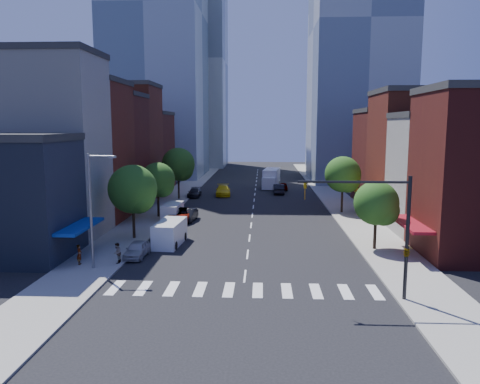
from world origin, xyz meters
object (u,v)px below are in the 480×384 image
at_px(parked_car_front, 137,249).
at_px(pedestrian_near, 79,254).
at_px(traffic_car_oncoming, 278,189).
at_px(traffic_car_far, 283,186).
at_px(parked_car_third, 180,215).
at_px(box_truck, 271,179).
at_px(parked_car_rear, 194,193).
at_px(pedestrian_far, 117,253).
at_px(taxi, 223,191).
at_px(parked_car_second, 189,215).
at_px(cargo_van_far, 172,212).
at_px(cargo_van_near, 170,233).

distance_m(parked_car_front, pedestrian_near, 4.83).
bearing_deg(traffic_car_oncoming, traffic_car_far, -104.10).
bearing_deg(parked_car_third, box_truck, 69.35).
distance_m(parked_car_rear, pedestrian_far, 36.38).
xyz_separation_m(traffic_car_oncoming, traffic_car_far, (0.94, 4.17, -0.14)).
bearing_deg(box_truck, parked_car_rear, -128.18).
distance_m(taxi, box_truck, 13.01).
distance_m(taxi, pedestrian_near, 39.38).
relative_size(parked_car_second, parked_car_rear, 0.93).
bearing_deg(parked_car_front, traffic_car_far, 72.30).
relative_size(parked_car_third, pedestrian_near, 3.46).
xyz_separation_m(box_truck, pedestrian_far, (-13.31, -48.30, -0.59)).
bearing_deg(cargo_van_far, box_truck, 69.11).
distance_m(parked_car_front, cargo_van_near, 4.72).
xyz_separation_m(parked_car_front, taxi, (4.41, 35.69, 0.14)).
height_order(parked_car_front, cargo_van_near, cargo_van_near).
bearing_deg(pedestrian_far, taxi, 168.09).
distance_m(parked_car_third, parked_car_rear, 18.99).
bearing_deg(parked_car_rear, parked_car_second, -83.78).
relative_size(parked_car_second, taxi, 0.75).
bearing_deg(cargo_van_near, box_truck, 80.12).
height_order(taxi, box_truck, box_truck).
height_order(parked_car_rear, cargo_van_near, cargo_van_near).
height_order(parked_car_third, cargo_van_near, cargo_van_near).
xyz_separation_m(parked_car_front, parked_car_second, (2.00, 15.58, 0.02)).
height_order(parked_car_rear, traffic_car_far, traffic_car_far).
relative_size(taxi, pedestrian_far, 3.37).
relative_size(parked_car_front, traffic_car_oncoming, 0.82).
bearing_deg(traffic_car_far, parked_car_second, 67.26).
height_order(parked_car_front, traffic_car_far, parked_car_front).
xyz_separation_m(cargo_van_near, traffic_car_far, (12.34, 38.14, -0.46)).
distance_m(parked_car_second, taxi, 20.26).
xyz_separation_m(parked_car_third, taxi, (3.34, 20.58, 0.04)).
bearing_deg(parked_car_front, taxi, 83.93).
height_order(parked_car_front, parked_car_second, parked_car_second).
relative_size(traffic_car_oncoming, pedestrian_near, 3.00).
distance_m(cargo_van_far, taxi, 20.30).
distance_m(parked_car_second, pedestrian_near, 19.30).
relative_size(taxi, traffic_car_far, 1.44).
relative_size(parked_car_second, cargo_van_near, 0.78).
bearing_deg(parked_car_second, cargo_van_far, 175.64).
height_order(taxi, pedestrian_near, pedestrian_near).
bearing_deg(cargo_van_near, pedestrian_near, -126.01).
height_order(cargo_van_far, traffic_car_oncoming, cargo_van_far).
xyz_separation_m(traffic_car_oncoming, box_truck, (-1.09, 7.78, 0.77)).
distance_m(parked_car_front, traffic_car_oncoming, 40.50).
relative_size(cargo_van_far, pedestrian_far, 2.82).
bearing_deg(box_truck, traffic_car_far, -53.05).
bearing_deg(pedestrian_far, parked_car_second, 166.66).
bearing_deg(pedestrian_far, box_truck, 160.79).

